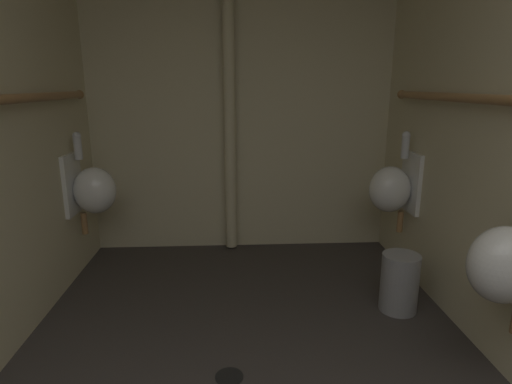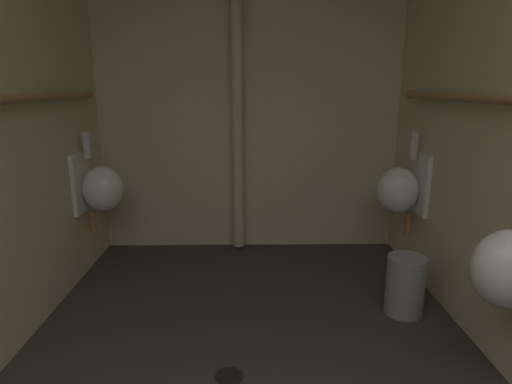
% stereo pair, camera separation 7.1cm
% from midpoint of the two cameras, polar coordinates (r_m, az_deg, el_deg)
% --- Properties ---
extents(wall_back, '(2.61, 0.06, 2.60)m').
position_cam_midpoint_polar(wall_back, '(3.56, -0.40, 12.92)').
color(wall_back, beige).
rests_on(wall_back, ground).
extents(urinal_left_mid, '(0.32, 0.30, 0.76)m').
position_cam_midpoint_polar(urinal_left_mid, '(3.29, -19.80, 0.59)').
color(urinal_left_mid, white).
extents(urinal_right_far, '(0.32, 0.30, 0.76)m').
position_cam_midpoint_polar(urinal_right_far, '(3.23, 19.59, 0.39)').
color(urinal_right_far, white).
extents(standpipe_back_wall, '(0.09, 0.09, 2.55)m').
position_cam_midpoint_polar(standpipe_back_wall, '(3.45, -1.97, 12.87)').
color(standpipe_back_wall, beige).
rests_on(standpipe_back_wall, ground).
extents(floor_drain, '(0.14, 0.14, 0.01)m').
position_cam_midpoint_polar(floor_drain, '(2.26, -2.73, -23.59)').
color(floor_drain, black).
rests_on(floor_drain, ground).
extents(waste_bin, '(0.23, 0.23, 0.37)m').
position_cam_midpoint_polar(waste_bin, '(2.83, 20.21, -11.75)').
color(waste_bin, gray).
rests_on(waste_bin, ground).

